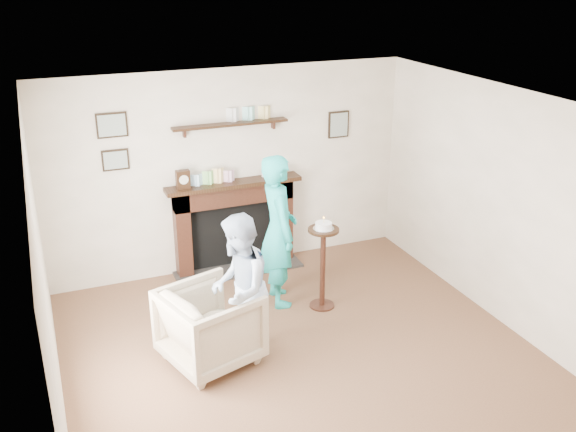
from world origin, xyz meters
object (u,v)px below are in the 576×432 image
object	(u,v)px
armchair	(212,359)
man	(241,355)
woman	(279,300)
pedestal_table	(323,252)

from	to	relation	value
armchair	man	xyz separation A→B (m)	(0.29, -0.04, 0.00)
armchair	woman	bearing A→B (deg)	-67.43
armchair	pedestal_table	world-z (taller)	pedestal_table
armchair	pedestal_table	distance (m)	1.68
man	woman	bearing A→B (deg)	164.88
armchair	pedestal_table	bearing A→B (deg)	-86.26
pedestal_table	woman	bearing A→B (deg)	141.95
woman	pedestal_table	size ratio (longest dim) A/B	1.59
armchair	man	world-z (taller)	man
man	woman	size ratio (longest dim) A/B	0.85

